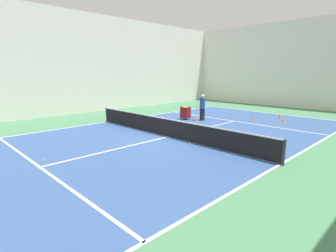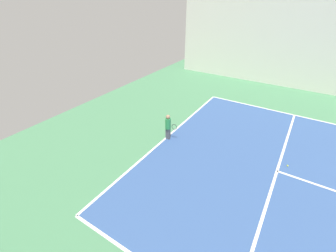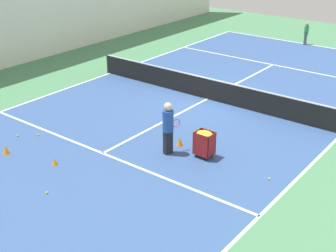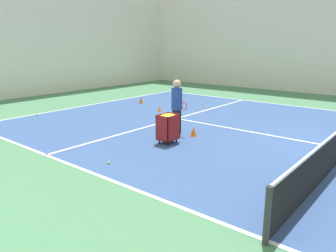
# 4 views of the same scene
# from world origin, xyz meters

# --- Properties ---
(line_baseline_near) EXTENTS (11.53, 0.10, 0.00)m
(line_baseline_near) POSITION_xyz_m (0.00, -11.41, 0.01)
(line_baseline_near) COLOR white
(line_baseline_near) RESTS_ON ground
(line_service_near) EXTENTS (11.53, 0.10, 0.00)m
(line_service_near) POSITION_xyz_m (0.00, -6.28, 0.01)
(line_service_near) COLOR white
(line_service_near) RESTS_ON ground
(player_near_baseline) EXTENTS (0.30, 0.59, 1.33)m
(player_near_baseline) POSITION_xyz_m (0.36, -11.29, 0.76)
(player_near_baseline) COLOR #4C4C56
(player_near_baseline) RESTS_ON ground
(tennis_ball_3) EXTENTS (0.07, 0.07, 0.07)m
(tennis_ball_3) POSITION_xyz_m (-0.55, -5.96, 0.04)
(tennis_ball_3) COLOR yellow
(tennis_ball_3) RESTS_ON ground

